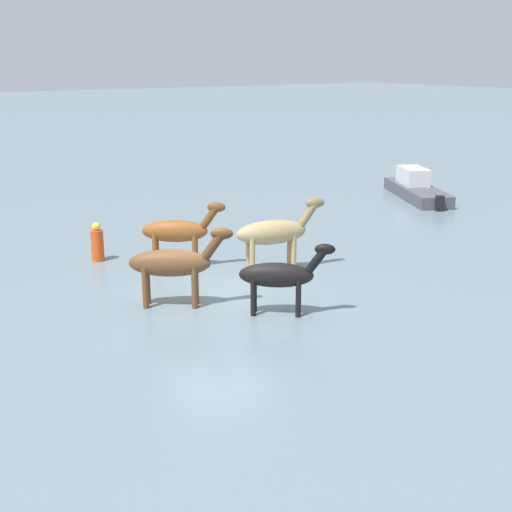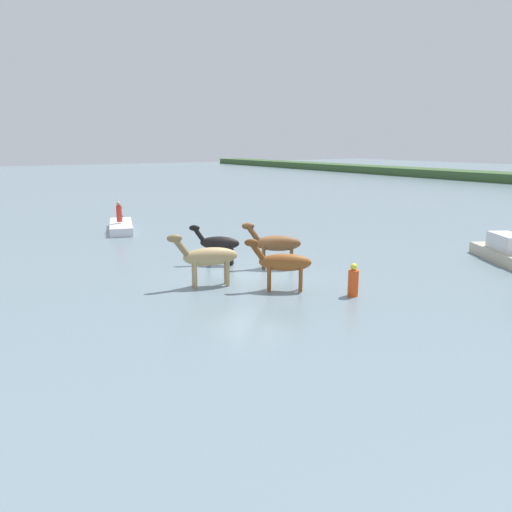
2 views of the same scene
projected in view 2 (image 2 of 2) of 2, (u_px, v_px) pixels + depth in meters
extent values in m
plane|color=slate|center=(251.00, 271.00, 20.34)|extent=(216.39, 216.39, 0.00)
ellipsoid|color=brown|center=(285.00, 262.00, 17.48)|extent=(1.53, 1.81, 0.62)
cylinder|color=brown|center=(269.00, 277.00, 17.48)|extent=(0.14, 0.14, 1.02)
cylinder|color=brown|center=(269.00, 275.00, 17.77)|extent=(0.14, 0.14, 1.02)
cylinder|color=brown|center=(301.00, 278.00, 17.40)|extent=(0.14, 0.14, 1.02)
cylinder|color=brown|center=(301.00, 276.00, 17.70)|extent=(0.14, 0.14, 1.02)
cylinder|color=brown|center=(257.00, 251.00, 17.46)|extent=(0.51, 0.58, 0.68)
ellipsoid|color=brown|center=(252.00, 243.00, 17.41)|extent=(0.47, 0.53, 0.27)
ellipsoid|color=black|center=(220.00, 243.00, 21.25)|extent=(1.45, 1.64, 0.57)
cylinder|color=black|center=(207.00, 254.00, 21.28)|extent=(0.13, 0.13, 0.94)
cylinder|color=black|center=(209.00, 253.00, 21.55)|extent=(0.13, 0.13, 0.94)
cylinder|color=black|center=(231.00, 255.00, 21.16)|extent=(0.13, 0.13, 0.94)
cylinder|color=black|center=(232.00, 253.00, 21.43)|extent=(0.13, 0.13, 0.94)
cylinder|color=black|center=(199.00, 234.00, 21.27)|extent=(0.48, 0.53, 0.62)
ellipsoid|color=black|center=(194.00, 228.00, 21.24)|extent=(0.44, 0.49, 0.25)
ellipsoid|color=brown|center=(278.00, 243.00, 20.60)|extent=(1.55, 1.90, 0.65)
cylinder|color=brown|center=(264.00, 256.00, 20.59)|extent=(0.14, 0.14, 1.06)
cylinder|color=brown|center=(264.00, 255.00, 20.89)|extent=(0.14, 0.14, 1.06)
cylinder|color=brown|center=(292.00, 257.00, 20.54)|extent=(0.14, 0.14, 1.06)
cylinder|color=brown|center=(291.00, 255.00, 20.84)|extent=(0.14, 0.14, 1.06)
cylinder|color=#50311A|center=(253.00, 233.00, 20.55)|extent=(0.52, 0.61, 0.71)
ellipsoid|color=#50311A|center=(248.00, 226.00, 20.50)|extent=(0.48, 0.56, 0.28)
ellipsoid|color=tan|center=(210.00, 257.00, 18.01)|extent=(1.12, 2.07, 0.67)
cylinder|color=tan|center=(195.00, 274.00, 17.82)|extent=(0.15, 0.15, 1.10)
cylinder|color=tan|center=(194.00, 271.00, 18.13)|extent=(0.15, 0.15, 1.10)
cylinder|color=tan|center=(228.00, 271.00, 18.14)|extent=(0.15, 0.15, 1.10)
cylinder|color=tan|center=(226.00, 269.00, 18.44)|extent=(0.15, 0.15, 1.10)
cylinder|color=olive|center=(181.00, 246.00, 17.64)|extent=(0.39, 0.65, 0.73)
ellipsoid|color=olive|center=(174.00, 238.00, 17.51)|extent=(0.37, 0.59, 0.29)
cube|color=silver|center=(121.00, 228.00, 29.66)|extent=(4.68, 2.52, 0.64)
cube|color=black|center=(121.00, 221.00, 31.86)|extent=(0.31, 0.34, 0.69)
cube|color=silver|center=(508.00, 242.00, 21.88)|extent=(2.11, 1.78, 0.70)
cylinder|color=red|center=(119.00, 214.00, 29.19)|extent=(0.32, 0.32, 0.95)
sphere|color=tan|center=(119.00, 203.00, 29.06)|extent=(0.24, 0.24, 0.24)
cylinder|color=#E54C19|center=(353.00, 283.00, 16.97)|extent=(0.36, 0.36, 0.90)
sphere|color=yellow|center=(354.00, 267.00, 16.85)|extent=(0.24, 0.24, 0.24)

